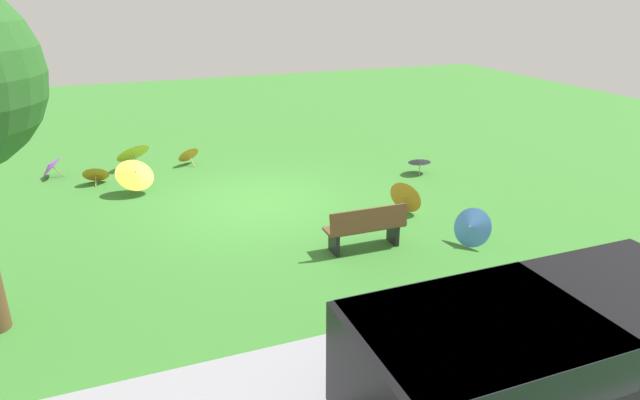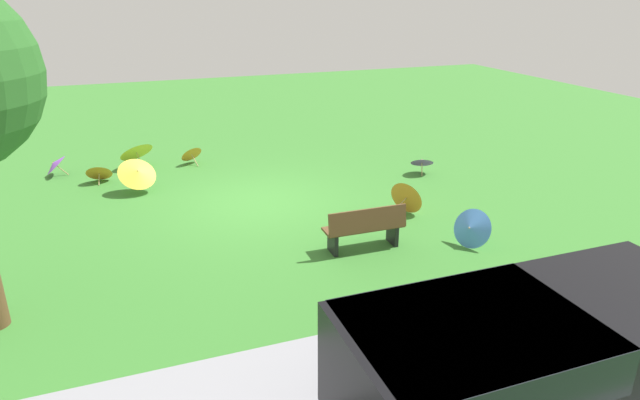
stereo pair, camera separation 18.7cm
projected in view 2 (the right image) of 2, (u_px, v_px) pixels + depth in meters
The scene contains 11 objects.
ground at pixel (259, 203), 13.18m from camera, with size 40.00×40.00×0.00m, color #387A2D.
van_dark at pixel (523, 356), 6.23m from camera, with size 4.60×2.13×1.53m.
park_bench at pixel (365, 228), 10.66m from camera, with size 1.61×0.50×0.90m.
parasol_yellow_0 at pixel (137, 172), 13.62m from camera, with size 1.14×1.06×0.90m.
parasol_purple_0 at pixel (422, 161), 15.11m from camera, with size 0.80×0.78×0.57m.
parasol_blue_0 at pixel (471, 228), 10.82m from camera, with size 0.81×0.91×0.78m.
parasol_purple_1 at pixel (55, 164), 14.92m from camera, with size 0.63×0.73×0.61m.
parasol_orange_0 at pixel (191, 153), 15.99m from camera, with size 0.77×0.70×0.60m.
parasol_yellow_3 at pixel (135, 150), 15.67m from camera, with size 1.21×1.15×0.84m.
parasol_orange_1 at pixel (408, 196), 12.46m from camera, with size 0.89×0.87×0.80m.
parasol_orange_2 at pixel (99, 172), 14.49m from camera, with size 0.73×0.62×0.57m.
Camera 2 is at (2.88, 12.02, 4.81)m, focal length 30.87 mm.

